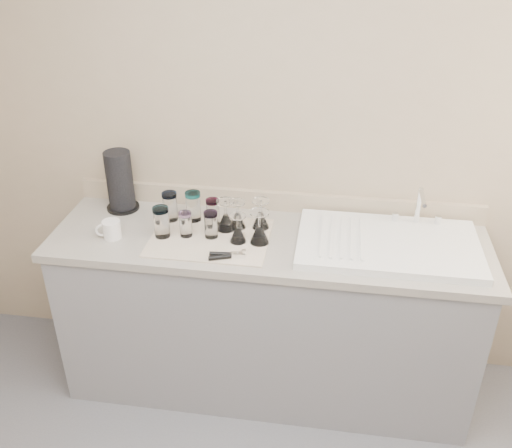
% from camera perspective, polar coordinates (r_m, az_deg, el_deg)
% --- Properties ---
extents(room_envelope, '(3.54, 3.50, 2.52)m').
position_cam_1_polar(room_envelope, '(1.33, -5.31, -3.74)').
color(room_envelope, '#58585D').
rests_on(room_envelope, ground).
extents(counter_unit, '(2.06, 0.62, 0.90)m').
position_cam_1_polar(counter_unit, '(2.94, 1.15, -8.93)').
color(counter_unit, slate).
rests_on(counter_unit, ground).
extents(sink_unit, '(0.82, 0.50, 0.22)m').
position_cam_1_polar(sink_unit, '(2.67, 13.10, -1.92)').
color(sink_unit, white).
rests_on(sink_unit, counter_unit).
extents(dish_towel, '(0.55, 0.42, 0.01)m').
position_cam_1_polar(dish_towel, '(2.68, -4.61, -1.37)').
color(dish_towel, silver).
rests_on(dish_towel, counter_unit).
extents(tumbler_teal, '(0.07, 0.07, 0.15)m').
position_cam_1_polar(tumbler_teal, '(2.81, -8.59, 1.77)').
color(tumbler_teal, white).
rests_on(tumbler_teal, dish_towel).
extents(tumbler_cyan, '(0.08, 0.08, 0.15)m').
position_cam_1_polar(tumbler_cyan, '(2.79, -6.29, 1.79)').
color(tumbler_cyan, white).
rests_on(tumbler_cyan, dish_towel).
extents(tumbler_purple, '(0.07, 0.07, 0.13)m').
position_cam_1_polar(tumbler_purple, '(2.76, -4.34, 1.24)').
color(tumbler_purple, white).
rests_on(tumbler_purple, dish_towel).
extents(tumbler_magenta, '(0.08, 0.08, 0.15)m').
position_cam_1_polar(tumbler_magenta, '(2.68, -9.43, 0.22)').
color(tumbler_magenta, white).
rests_on(tumbler_magenta, dish_towel).
extents(tumbler_blue, '(0.06, 0.06, 0.12)m').
position_cam_1_polar(tumbler_blue, '(2.67, -7.05, 0.00)').
color(tumbler_blue, white).
rests_on(tumbler_blue, dish_towel).
extents(tumbler_lavender, '(0.07, 0.07, 0.13)m').
position_cam_1_polar(tumbler_lavender, '(2.65, -4.53, -0.03)').
color(tumbler_lavender, white).
rests_on(tumbler_lavender, dish_towel).
extents(goblet_back_left, '(0.08, 0.08, 0.14)m').
position_cam_1_polar(goblet_back_left, '(2.73, -1.87, 0.53)').
color(goblet_back_left, white).
rests_on(goblet_back_left, dish_towel).
extents(goblet_back_right, '(0.08, 0.08, 0.15)m').
position_cam_1_polar(goblet_back_right, '(2.72, 0.47, 0.57)').
color(goblet_back_right, white).
rests_on(goblet_back_right, dish_towel).
extents(goblet_front_left, '(0.08, 0.08, 0.14)m').
position_cam_1_polar(goblet_front_left, '(2.62, -1.83, -0.86)').
color(goblet_front_left, white).
rests_on(goblet_front_left, dish_towel).
extents(goblet_front_right, '(0.09, 0.09, 0.16)m').
position_cam_1_polar(goblet_front_right, '(2.60, 0.35, -0.80)').
color(goblet_front_right, white).
rests_on(goblet_front_right, dish_towel).
extents(goblet_extra, '(0.09, 0.09, 0.15)m').
position_cam_1_polar(goblet_extra, '(2.71, -3.04, 0.44)').
color(goblet_extra, white).
rests_on(goblet_extra, dish_towel).
extents(can_opener, '(0.16, 0.08, 0.02)m').
position_cam_1_polar(can_opener, '(2.52, -2.87, -3.15)').
color(can_opener, silver).
rests_on(can_opener, dish_towel).
extents(white_mug, '(0.13, 0.11, 0.09)m').
position_cam_1_polar(white_mug, '(2.75, -14.28, -0.53)').
color(white_mug, white).
rests_on(white_mug, counter_unit).
extents(paper_towel_roll, '(0.16, 0.16, 0.31)m').
position_cam_1_polar(paper_towel_roll, '(2.95, -13.45, 4.14)').
color(paper_towel_roll, black).
rests_on(paper_towel_roll, counter_unit).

